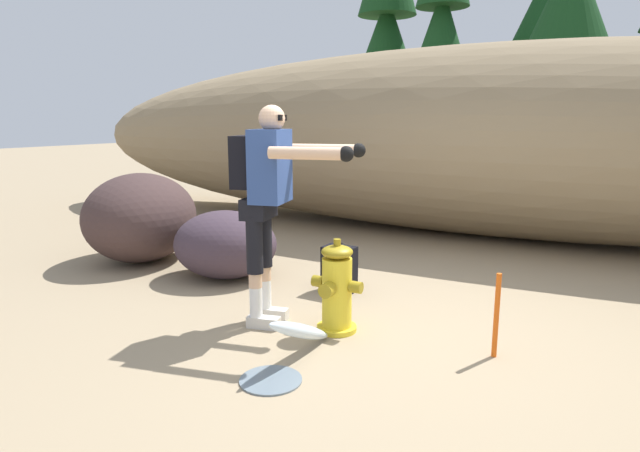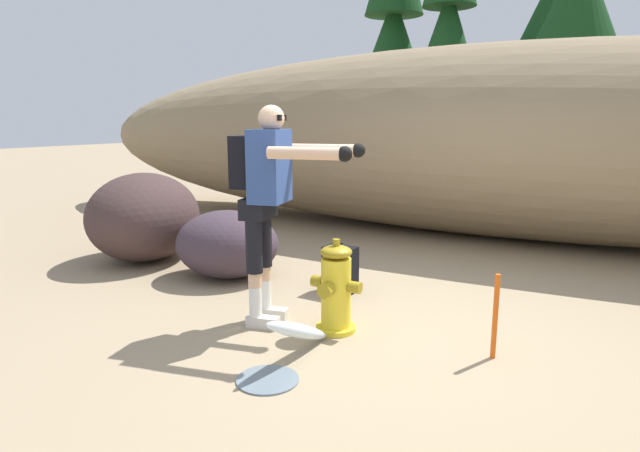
{
  "view_description": "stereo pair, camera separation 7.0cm",
  "coord_description": "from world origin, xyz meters",
  "px_view_note": "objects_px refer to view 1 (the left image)",
  "views": [
    {
      "loc": [
        1.51,
        -3.72,
        1.63
      ],
      "look_at": [
        -0.55,
        0.13,
        0.75
      ],
      "focal_mm": 30.17,
      "sensor_mm": 36.0,
      "label": 1
    },
    {
      "loc": [
        1.57,
        -3.69,
        1.63
      ],
      "look_at": [
        -0.55,
        0.13,
        0.75
      ],
      "focal_mm": 30.17,
      "sensor_mm": 36.0,
      "label": 2
    }
  ],
  "objects_px": {
    "boulder_mid": "(225,244)",
    "boulder_large": "(141,217)",
    "fire_hydrant": "(337,289)",
    "survey_stake": "(496,316)",
    "utility_worker": "(269,188)",
    "spare_backpack": "(339,270)"
  },
  "relations": [
    {
      "from": "boulder_mid",
      "to": "spare_backpack",
      "type": "bearing_deg",
      "value": 5.38
    },
    {
      "from": "boulder_mid",
      "to": "survey_stake",
      "type": "distance_m",
      "value": 2.91
    },
    {
      "from": "boulder_large",
      "to": "survey_stake",
      "type": "xyz_separation_m",
      "value": [
        4.11,
        -0.75,
        -0.21
      ]
    },
    {
      "from": "boulder_large",
      "to": "survey_stake",
      "type": "height_order",
      "value": "boulder_large"
    },
    {
      "from": "spare_backpack",
      "to": "boulder_large",
      "type": "bearing_deg",
      "value": -86.09
    },
    {
      "from": "fire_hydrant",
      "to": "survey_stake",
      "type": "relative_size",
      "value": 1.22
    },
    {
      "from": "spare_backpack",
      "to": "fire_hydrant",
      "type": "bearing_deg",
      "value": 28.22
    },
    {
      "from": "boulder_mid",
      "to": "boulder_large",
      "type": "bearing_deg",
      "value": 176.15
    },
    {
      "from": "fire_hydrant",
      "to": "utility_worker",
      "type": "xyz_separation_m",
      "value": [
        -0.53,
        -0.12,
        0.77
      ]
    },
    {
      "from": "utility_worker",
      "to": "spare_backpack",
      "type": "height_order",
      "value": "utility_worker"
    },
    {
      "from": "spare_backpack",
      "to": "survey_stake",
      "type": "height_order",
      "value": "survey_stake"
    },
    {
      "from": "boulder_large",
      "to": "boulder_mid",
      "type": "distance_m",
      "value": 1.29
    },
    {
      "from": "utility_worker",
      "to": "boulder_large",
      "type": "distance_m",
      "value": 2.66
    },
    {
      "from": "boulder_mid",
      "to": "survey_stake",
      "type": "height_order",
      "value": "boulder_mid"
    },
    {
      "from": "boulder_large",
      "to": "fire_hydrant",
      "type": "bearing_deg",
      "value": -16.02
    },
    {
      "from": "survey_stake",
      "to": "boulder_mid",
      "type": "bearing_deg",
      "value": 166.9
    },
    {
      "from": "boulder_mid",
      "to": "utility_worker",
      "type": "bearing_deg",
      "value": -37.7
    },
    {
      "from": "fire_hydrant",
      "to": "boulder_large",
      "type": "xyz_separation_m",
      "value": [
        -2.94,
        0.84,
        0.17
      ]
    },
    {
      "from": "fire_hydrant",
      "to": "utility_worker",
      "type": "relative_size",
      "value": 0.42
    },
    {
      "from": "spare_backpack",
      "to": "utility_worker",
      "type": "bearing_deg",
      "value": -3.76
    },
    {
      "from": "utility_worker",
      "to": "survey_stake",
      "type": "bearing_deg",
      "value": -5.64
    },
    {
      "from": "utility_worker",
      "to": "boulder_mid",
      "type": "relative_size",
      "value": 1.6
    }
  ]
}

